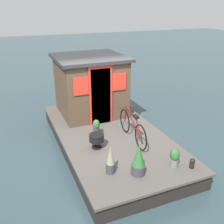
# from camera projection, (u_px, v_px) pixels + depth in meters

# --- Properties ---
(ground_plane) EXTENTS (60.00, 60.00, 0.00)m
(ground_plane) POSITION_uv_depth(u_px,v_px,m) (109.00, 146.00, 7.63)
(ground_plane) COLOR #2D4247
(houseboat_deck) EXTENTS (5.45, 2.78, 0.46)m
(houseboat_deck) POSITION_uv_depth(u_px,v_px,m) (109.00, 139.00, 7.54)
(houseboat_deck) COLOR #4C4742
(houseboat_deck) RESTS_ON ground_plane
(houseboat_cabin) EXTENTS (2.10, 2.16, 1.89)m
(houseboat_cabin) POSITION_uv_depth(u_px,v_px,m) (90.00, 85.00, 8.46)
(houseboat_cabin) COLOR #4C3828
(houseboat_cabin) RESTS_ON houseboat_deck
(bicycle) EXTENTS (1.72, 0.50, 0.80)m
(bicycle) POSITION_uv_depth(u_px,v_px,m) (132.00, 127.00, 6.90)
(bicycle) COLOR black
(bicycle) RESTS_ON houseboat_deck
(potted_plant_basil) EXTENTS (0.30, 0.30, 0.72)m
(potted_plant_basil) POSITION_uv_depth(u_px,v_px,m) (138.00, 160.00, 5.50)
(potted_plant_basil) COLOR #38383D
(potted_plant_basil) RESTS_ON houseboat_deck
(potted_plant_fern) EXTENTS (0.19, 0.19, 0.48)m
(potted_plant_fern) POSITION_uv_depth(u_px,v_px,m) (96.00, 128.00, 7.17)
(potted_plant_fern) COLOR #38383D
(potted_plant_fern) RESTS_ON houseboat_deck
(potted_plant_ivy) EXTENTS (0.20, 0.20, 0.65)m
(potted_plant_ivy) POSITION_uv_depth(u_px,v_px,m) (110.00, 160.00, 5.56)
(potted_plant_ivy) COLOR #38383D
(potted_plant_ivy) RESTS_ON houseboat_deck
(potted_plant_mint) EXTENTS (0.21, 0.21, 0.45)m
(potted_plant_mint) POSITION_uv_depth(u_px,v_px,m) (175.00, 157.00, 5.80)
(potted_plant_mint) COLOR slate
(potted_plant_mint) RESTS_ON houseboat_deck
(charcoal_grill) EXTENTS (0.38, 0.38, 0.38)m
(charcoal_grill) POSITION_uv_depth(u_px,v_px,m) (97.00, 138.00, 6.55)
(charcoal_grill) COLOR black
(charcoal_grill) RESTS_ON houseboat_deck
(mooring_bollard) EXTENTS (0.12, 0.12, 0.24)m
(mooring_bollard) POSITION_uv_depth(u_px,v_px,m) (192.00, 163.00, 5.79)
(mooring_bollard) COLOR black
(mooring_bollard) RESTS_ON houseboat_deck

